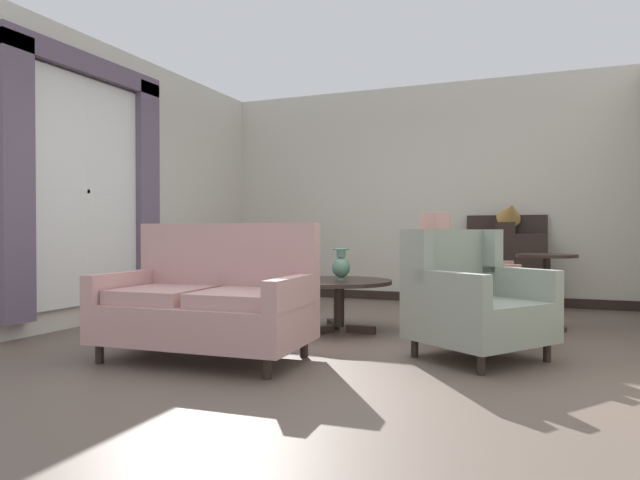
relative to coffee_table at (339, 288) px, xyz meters
name	(u,v)px	position (x,y,z in m)	size (l,w,h in m)	color
ground	(337,344)	(0.19, -0.57, -0.41)	(8.97, 8.97, 0.00)	brown
wall_back	(417,194)	(0.19, 2.63, 1.05)	(5.61, 0.08, 2.93)	beige
wall_left	(146,187)	(-2.54, 0.39, 1.05)	(0.08, 4.49, 2.93)	beige
baseboard_back	(416,297)	(0.19, 2.58, -0.35)	(5.45, 0.03, 0.12)	black
window_with_curtains	(89,175)	(-2.44, -0.61, 1.09)	(0.12, 2.04, 2.54)	silver
coffee_table	(339,288)	(0.00, 0.00, 0.00)	(0.99, 0.99, 0.49)	black
porcelain_vase	(341,266)	(0.03, -0.01, 0.21)	(0.17, 0.17, 0.30)	#4C7A66
settee	(209,303)	(-0.52, -1.42, 0.00)	(1.54, 0.89, 1.01)	tan
armchair_back_corner	(458,283)	(1.05, 0.39, 0.05)	(0.96, 0.85, 1.11)	tan
armchair_near_sideboard	(472,302)	(1.30, -0.67, 0.01)	(1.15, 1.16, 0.96)	gray
armchair_foreground_right	(258,275)	(-1.25, 0.73, 0.03)	(1.02, 1.00, 1.01)	gray
side_table	(547,284)	(1.82, 0.81, 0.03)	(0.56, 0.56, 0.73)	black
sideboard	(505,266)	(1.35, 2.34, 0.11)	(0.98, 0.42, 1.15)	black
gramophone	(509,216)	(1.40, 2.26, 0.72)	(0.37, 0.44, 0.46)	black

